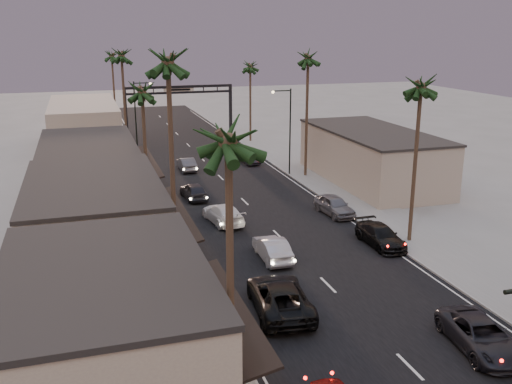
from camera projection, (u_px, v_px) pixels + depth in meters
ground at (236, 193)px, 53.39m from camera, size 200.00×200.00×0.00m
road at (223, 180)px, 57.98m from camera, size 14.00×120.00×0.02m
sidewalk_left at (122, 170)px, 61.69m from camera, size 5.00×92.00×0.12m
sidewalk_right at (287, 159)px, 67.09m from camera, size 5.00×92.00×0.12m
storefront_near at (108, 335)px, 23.21m from camera, size 8.00×12.00×5.50m
storefront_mid at (96, 226)px, 36.08m from camera, size 8.00×14.00×5.50m
storefront_far at (89, 172)px, 50.84m from camera, size 8.00×16.00×5.00m
storefront_dist at (84, 126)px, 71.84m from camera, size 8.00×20.00×6.00m
building_right at (371, 157)px, 56.68m from camera, size 8.00×18.00×5.00m
arch at (179, 98)px, 79.43m from camera, size 15.20×0.40×7.27m
streetlight_right at (288, 125)px, 58.48m from camera, size 2.13×0.30×9.00m
streetlight_left at (138, 113)px, 66.49m from camera, size 2.13×0.30×9.00m
palm_la at (228, 130)px, 19.32m from camera, size 3.20×3.20×13.20m
palm_lb at (167, 55)px, 30.73m from camera, size 3.20×3.20×15.20m
palm_lc at (142, 86)px, 44.40m from camera, size 3.20×3.20×12.20m
palm_ld at (121, 52)px, 61.32m from camera, size 3.20×3.20×14.20m
palm_ra at (422, 81)px, 37.99m from camera, size 3.20×3.20×13.20m
palm_rb at (308, 54)px, 56.10m from camera, size 3.20×3.20×14.20m
palm_rc at (250, 63)px, 75.01m from camera, size 3.20×3.20×12.20m
palm_far at (111, 53)px, 82.80m from camera, size 3.20×3.20×13.20m
oncoming_pickup at (280, 297)px, 30.70m from camera, size 3.58×6.52×1.73m
oncoming_silver at (272, 248)px, 37.77m from camera, size 1.73×4.62×1.51m
oncoming_white at (223, 213)px, 44.95m from camera, size 2.76×5.42×1.51m
oncoming_dgrey at (194, 191)px, 51.28m from camera, size 2.14×4.50×1.49m
oncoming_grey_far at (187, 164)px, 61.67m from camera, size 1.60×4.34×1.42m
curbside_near at (481, 335)px, 27.05m from camera, size 3.11×5.58×1.47m
curbside_black at (380, 236)px, 40.18m from camera, size 2.09×5.00×1.44m
curbside_grey at (335, 205)px, 46.90m from camera, size 2.21×4.76×1.58m
curbside_far at (248, 157)px, 65.09m from camera, size 1.95×4.39×1.40m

